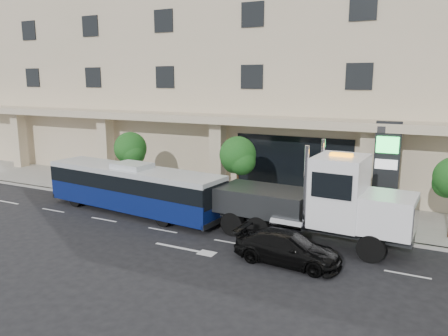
% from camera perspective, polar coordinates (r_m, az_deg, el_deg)
% --- Properties ---
extents(ground, '(120.00, 120.00, 0.00)m').
position_cam_1_polar(ground, '(22.86, 2.53, -8.50)').
color(ground, black).
rests_on(ground, ground).
extents(sidewalk, '(120.00, 6.00, 0.15)m').
position_cam_1_polar(sidewalk, '(27.26, 6.84, -5.10)').
color(sidewalk, gray).
rests_on(sidewalk, ground).
extents(curb, '(120.00, 0.30, 0.15)m').
position_cam_1_polar(curb, '(24.58, 4.45, -6.90)').
color(curb, gray).
rests_on(curb, ground).
extents(convention_center, '(60.00, 17.60, 20.00)m').
position_cam_1_polar(convention_center, '(36.21, 13.02, 14.59)').
color(convention_center, '#C1B290').
rests_on(convention_center, ground).
extents(tree_left, '(2.27, 2.20, 4.22)m').
position_cam_1_polar(tree_left, '(30.19, -12.09, 2.25)').
color(tree_left, '#422B19').
rests_on(tree_left, sidewalk).
extents(tree_mid, '(2.28, 2.20, 4.38)m').
position_cam_1_polar(tree_mid, '(25.98, 1.85, 1.38)').
color(tree_mid, '#422B19').
rests_on(tree_mid, sidewalk).
extents(city_bus, '(12.07, 3.70, 3.01)m').
position_cam_1_polar(city_bus, '(26.44, -11.79, -2.51)').
color(city_bus, black).
rests_on(city_bus, ground).
extents(tow_truck, '(10.82, 3.12, 4.92)m').
position_cam_1_polar(tow_truck, '(21.49, 12.28, -4.40)').
color(tow_truck, '#2D3033').
rests_on(tow_truck, ground).
extents(black_sedan, '(4.76, 2.14, 1.36)m').
position_cam_1_polar(black_sedan, '(19.29, 8.28, -10.31)').
color(black_sedan, black).
rests_on(black_sedan, ground).
extents(signage_pylon, '(1.37, 0.55, 5.43)m').
position_cam_1_polar(signage_pylon, '(25.92, 20.42, -0.14)').
color(signage_pylon, black).
rests_on(signage_pylon, sidewalk).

